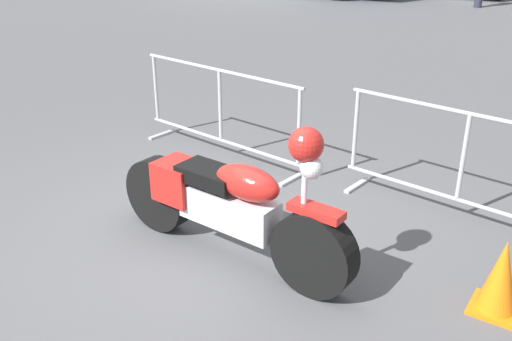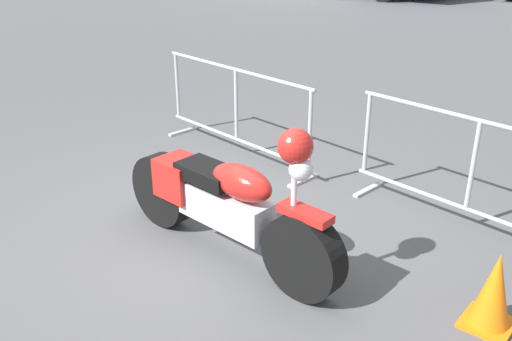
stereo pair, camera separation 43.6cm
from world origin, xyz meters
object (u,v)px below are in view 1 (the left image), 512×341
(crowd_barrier_near, at_px, (220,112))
(crowd_barrier_far, at_px, (462,165))
(motorcycle, at_px, (229,203))
(traffic_cone, at_px, (501,277))

(crowd_barrier_near, distance_m, crowd_barrier_far, 2.79)
(motorcycle, distance_m, crowd_barrier_near, 2.23)
(motorcycle, xyz_separation_m, traffic_cone, (2.05, 0.49, -0.22))
(motorcycle, relative_size, crowd_barrier_near, 0.99)
(crowd_barrier_near, bearing_deg, traffic_cone, -19.82)
(crowd_barrier_far, bearing_deg, crowd_barrier_near, 180.00)
(motorcycle, relative_size, crowd_barrier_far, 0.99)
(motorcycle, distance_m, traffic_cone, 2.12)
(crowd_barrier_far, bearing_deg, traffic_cone, -62.16)
(crowd_barrier_near, relative_size, traffic_cone, 4.03)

